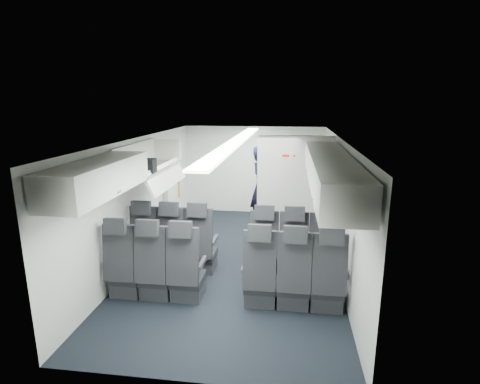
% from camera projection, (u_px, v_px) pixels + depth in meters
% --- Properties ---
extents(cabin_shell, '(3.41, 6.01, 2.16)m').
position_uv_depth(cabin_shell, '(237.00, 199.00, 6.38)').
color(cabin_shell, black).
rests_on(cabin_shell, ground).
extents(seat_row_front, '(3.33, 0.56, 1.24)m').
position_uv_depth(seat_row_front, '(232.00, 250.00, 6.04)').
color(seat_row_front, black).
rests_on(seat_row_front, cabin_shell).
extents(seat_row_mid, '(3.33, 0.56, 1.24)m').
position_uv_depth(seat_row_mid, '(223.00, 276.00, 5.17)').
color(seat_row_mid, black).
rests_on(seat_row_mid, cabin_shell).
extents(overhead_bin_left_rear, '(0.53, 1.80, 0.40)m').
position_uv_depth(overhead_bin_left_rear, '(97.00, 178.00, 4.46)').
color(overhead_bin_left_rear, white).
rests_on(overhead_bin_left_rear, cabin_shell).
extents(overhead_bin_left_front_open, '(0.64, 1.70, 0.72)m').
position_uv_depth(overhead_bin_left_front_open, '(148.00, 164.00, 6.17)').
color(overhead_bin_left_front_open, '#9E9E93').
rests_on(overhead_bin_left_front_open, cabin_shell).
extents(overhead_bin_right_rear, '(0.53, 1.80, 0.40)m').
position_uv_depth(overhead_bin_right_rear, '(338.00, 185.00, 4.10)').
color(overhead_bin_right_rear, white).
rests_on(overhead_bin_right_rear, cabin_shell).
extents(overhead_bin_right_front, '(0.53, 1.70, 0.40)m').
position_uv_depth(overhead_bin_right_front, '(324.00, 160.00, 5.78)').
color(overhead_bin_right_front, white).
rests_on(overhead_bin_right_front, cabin_shell).
extents(bulkhead_partition, '(1.40, 0.15, 2.13)m').
position_uv_depth(bulkhead_partition, '(294.00, 192.00, 7.03)').
color(bulkhead_partition, white).
rests_on(bulkhead_partition, cabin_shell).
extents(galley_unit, '(0.85, 0.52, 1.90)m').
position_uv_depth(galley_unit, '(292.00, 178.00, 8.92)').
color(galley_unit, '#939399').
rests_on(galley_unit, cabin_shell).
extents(boarding_door, '(0.12, 1.27, 1.86)m').
position_uv_depth(boarding_door, '(172.00, 186.00, 8.12)').
color(boarding_door, silver).
rests_on(boarding_door, cabin_shell).
extents(flight_attendant, '(0.67, 0.79, 1.84)m').
position_uv_depth(flight_attendant, '(261.00, 188.00, 8.07)').
color(flight_attendant, black).
rests_on(flight_attendant, ground).
extents(carry_on_bag, '(0.38, 0.28, 0.22)m').
position_uv_depth(carry_on_bag, '(143.00, 166.00, 5.75)').
color(carry_on_bag, black).
rests_on(carry_on_bag, overhead_bin_left_front_open).
extents(papers, '(0.18, 0.04, 0.13)m').
position_uv_depth(papers, '(270.00, 182.00, 7.96)').
color(papers, white).
rests_on(papers, flight_attendant).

